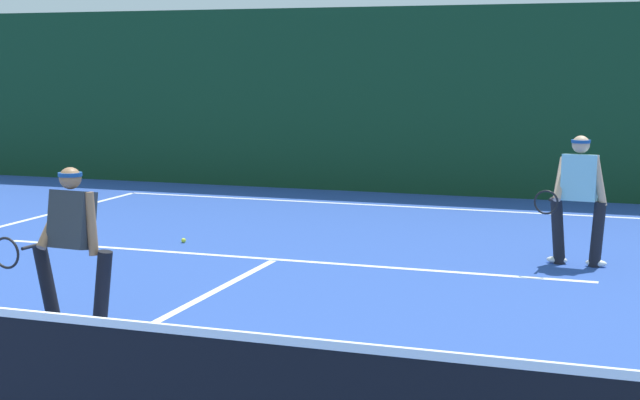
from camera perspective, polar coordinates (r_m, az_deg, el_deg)
name	(u,v)px	position (r m, az deg, el deg)	size (l,w,h in m)	color
court_line_baseline_far	(378,205)	(16.91, 3.47, -0.31)	(9.74, 0.10, 0.01)	white
court_line_service	(275,259)	(12.33, -2.65, -3.52)	(7.94, 0.10, 0.01)	white
court_line_centre	(149,326)	(9.44, -10.07, -7.31)	(0.10, 6.40, 0.01)	white
player_near	(71,241)	(9.34, -14.48, -2.36)	(0.92, 0.83, 1.54)	black
player_far	(578,194)	(12.25, 15.01, 0.32)	(0.86, 0.85, 1.61)	black
tennis_ball	(184,240)	(13.57, -8.06, -2.38)	(0.07, 0.07, 0.07)	#D1E033
back_fence_windscreen	(403,101)	(18.39, 4.95, 5.86)	(22.07, 0.12, 3.52)	#13381F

